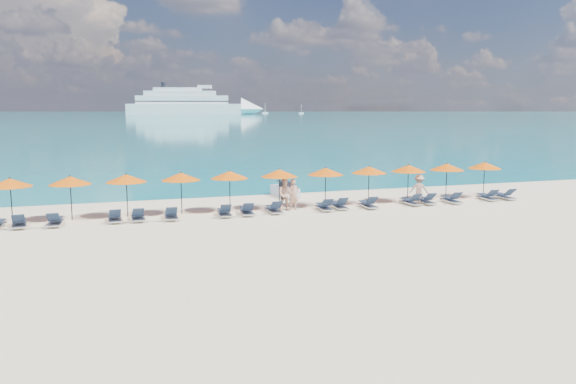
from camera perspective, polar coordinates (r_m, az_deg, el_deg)
name	(u,v)px	position (r m, az deg, el deg)	size (l,w,h in m)	color
ground	(307,225)	(27.08, 1.97, -3.40)	(1400.00, 1400.00, 0.00)	beige
sea	(112,113)	(684.97, -17.47, 7.63)	(1600.00, 1300.00, 0.01)	#1FA9B2
cruise_ship	(197,104)	(554.40, -9.25, 8.78)	(131.33, 53.06, 36.28)	white
sailboat_near	(265,113)	(609.84, -2.34, 8.06)	(6.15, 2.05, 11.27)	white
sailboat_far	(301,113)	(607.76, 1.35, 8.05)	(5.32, 1.77, 9.76)	white
jetski	(285,190)	(35.83, -0.32, 0.16)	(1.23, 2.73, 0.95)	silver
beachgoer_a	(294,195)	(31.03, 0.58, -0.27)	(0.62, 0.41, 1.71)	tan
beachgoer_b	(286,195)	(30.66, -0.25, -0.26)	(0.89, 0.51, 1.83)	tan
beachgoer_c	(419,189)	(34.09, 13.17, 0.30)	(1.10, 0.51, 1.70)	tan
umbrella_0	(10,183)	(30.34, -26.41, 0.86)	(2.10, 2.10, 2.28)	black
umbrella_1	(70,180)	(30.03, -21.27, 1.10)	(2.10, 2.10, 2.28)	black
umbrella_2	(126,178)	(30.04, -16.11, 1.35)	(2.10, 2.10, 2.28)	black
umbrella_3	(181,177)	(30.15, -10.83, 1.55)	(2.10, 2.10, 2.28)	black
umbrella_4	(230,175)	(30.55, -5.95, 1.75)	(2.10, 2.10, 2.28)	black
umbrella_5	(279,173)	(31.22, -0.89, 1.94)	(2.10, 2.10, 2.28)	black
umbrella_6	(326,171)	(32.12, 3.84, 2.11)	(2.10, 2.10, 2.28)	black
umbrella_7	(369,170)	(33.20, 8.24, 2.24)	(2.10, 2.10, 2.28)	black
umbrella_8	(408,168)	(34.45, 12.14, 2.37)	(2.10, 2.10, 2.28)	black
umbrella_9	(447,167)	(35.87, 15.85, 2.47)	(2.10, 2.10, 2.28)	black
umbrella_10	(485,165)	(37.57, 19.36, 2.57)	(2.10, 2.10, 2.28)	black
lounger_1	(19,223)	(29.41, -25.66, -2.83)	(0.78, 1.75, 0.66)	silver
lounger_2	(55,221)	(29.13, -22.59, -2.74)	(0.71, 1.73, 0.66)	silver
lounger_3	(115,217)	(29.11, -17.18, -2.47)	(0.67, 1.72, 0.66)	silver
lounger_4	(138,216)	(29.11, -15.00, -2.38)	(0.62, 1.70, 0.66)	silver
lounger_5	(171,215)	(29.07, -11.78, -2.28)	(0.72, 1.73, 0.66)	silver
lounger_6	(224,212)	(29.41, -6.48, -2.03)	(0.75, 1.74, 0.66)	silver
lounger_7	(247,211)	(29.72, -4.20, -1.89)	(0.79, 1.75, 0.66)	silver
lounger_8	(274,209)	(30.20, -1.45, -1.70)	(0.65, 1.71, 0.66)	silver
lounger_9	(324,206)	(30.99, 3.70, -1.46)	(0.74, 1.74, 0.66)	silver
lounger_10	(339,205)	(31.50, 5.22, -1.31)	(0.74, 1.74, 0.66)	silver
lounger_11	(368,204)	(32.00, 8.13, -1.21)	(0.70, 1.73, 0.66)	silver
lounger_12	(411,201)	(33.44, 12.37, -0.90)	(0.65, 1.71, 0.66)	silver
lounger_13	(425,200)	(33.98, 13.79, -0.80)	(0.66, 1.71, 0.66)	silver
lounger_14	(451,199)	(34.73, 16.25, -0.70)	(0.73, 1.74, 0.66)	silver
lounger_15	(488,196)	(36.47, 19.63, -0.43)	(0.79, 1.75, 0.66)	silver
lounger_16	(504,196)	(37.22, 21.12, -0.34)	(0.67, 1.72, 0.66)	silver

